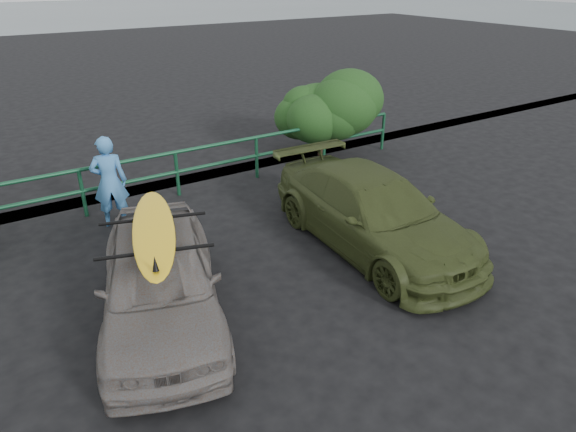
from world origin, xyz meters
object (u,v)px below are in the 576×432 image
at_px(surfboard, 154,230).
at_px(man, 109,182).
at_px(olive_vehicle, 373,212).
at_px(sedan, 160,279).
at_px(guardrail, 132,182).

bearing_deg(surfboard, man, 103.19).
distance_m(olive_vehicle, surfboard, 4.03).
bearing_deg(olive_vehicle, surfboard, -176.34).
relative_size(sedan, olive_vehicle, 0.87).
xyz_separation_m(sedan, man, (0.27, 3.44, 0.22)).
distance_m(guardrail, man, 0.99).
bearing_deg(man, sedan, 101.30).
relative_size(guardrail, sedan, 3.51).
relative_size(olive_vehicle, surfboard, 1.73).
distance_m(sedan, surfboard, 0.77).
height_order(sedan, olive_vehicle, sedan).
bearing_deg(olive_vehicle, guardrail, 129.97).
height_order(guardrail, sedan, sedan).
xyz_separation_m(guardrail, surfboard, (-0.87, -4.13, 0.93)).
distance_m(man, surfboard, 3.50).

